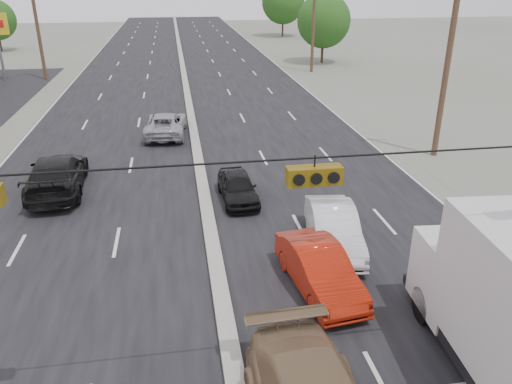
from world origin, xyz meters
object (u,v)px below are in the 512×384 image
Objects in this scene: queue_car_b at (334,229)px; oncoming_far at (166,124)px; utility_pole_right_b at (448,57)px; utility_pole_left_c at (36,21)px; oncoming_near at (57,174)px; utility_pole_right_c at (314,17)px; tree_right_mid at (324,21)px; red_sedan at (319,270)px; queue_car_a at (238,187)px; tree_right_far at (283,2)px.

queue_car_b reaches higher than oncoming_far.
utility_pole_right_b reaches higher than queue_car_b.
oncoming_near is (6.17, -26.85, -4.30)m from utility_pole_left_c.
oncoming_far is (-5.83, 14.47, -0.05)m from queue_car_b.
utility_pole_left_c and utility_pole_right_c have the same top height.
tree_right_mid is at bearing 81.82° from queue_car_b.
utility_pole_left_c reaches higher than red_sedan.
tree_right_mid is 36.89m from queue_car_a.
queue_car_b is at bearing 116.54° from oncoming_far.
tree_right_mid is 2.00× the size of queue_car_a.
tree_right_far reaches higher than oncoming_near.
utility_pole_right_b is 12.66m from queue_car_a.
utility_pole_left_c is 25.00m from utility_pole_right_c.
utility_pole_right_b is 25.00m from utility_pole_right_c.
oncoming_far is at bearing 157.38° from utility_pole_right_b.
queue_car_b is at bearing -134.04° from utility_pole_right_b.
utility_pole_left_c is at bearing 123.90° from queue_car_b.
utility_pole_right_b is 15.93m from oncoming_far.
oncoming_near is at bearing 63.30° from oncoming_far.
utility_pole_left_c reaches higher than queue_car_b.
queue_car_b is (1.20, 2.40, 0.03)m from red_sedan.
tree_right_mid is at bearing -127.15° from oncoming_near.
utility_pole_right_b is 1.00× the size of utility_pole_right_c.
utility_pole_right_c is 1.23× the size of tree_right_far.
utility_pole_left_c is 27.96m from tree_right_mid.
oncoming_far is at bearing -109.75° from tree_right_far.
oncoming_far is at bearing -126.47° from utility_pole_right_c.
tree_right_far is 67.38m from red_sedan.
queue_car_b is 0.90× the size of oncoming_far.
red_sedan is 17.49m from oncoming_far.
utility_pole_left_c is 37.76m from queue_car_b.
red_sedan is (-13.00, -65.98, -4.26)m from tree_right_far.
utility_pole_right_b reaches higher than tree_right_mid.
tree_right_mid is 42.85m from red_sedan.
queue_car_a is at bearing 95.66° from red_sedan.
red_sedan is at bearing -101.15° from tree_right_far.
utility_pole_left_c is 1.23× the size of tree_right_far.
red_sedan is (-9.50, -10.98, -4.41)m from utility_pole_right_b.
tree_right_mid is 38.49m from oncoming_near.
oncoming_far is at bearing 97.93° from red_sedan.
tree_right_mid reaches higher than queue_car_a.
red_sedan is at bearing -109.19° from queue_car_b.
tree_right_far is 64.80m from queue_car_b.
oncoming_near reaches higher than oncoming_far.
utility_pole_right_c is at bearing 0.00° from utility_pole_left_c.
queue_car_b reaches higher than red_sedan.
tree_right_far is 2.28× the size of queue_car_a.
utility_pole_right_c is at bearing -116.57° from tree_right_mid.
red_sedan is (15.50, -35.98, -4.41)m from utility_pole_left_c.
utility_pole_right_b is 19.40m from oncoming_near.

